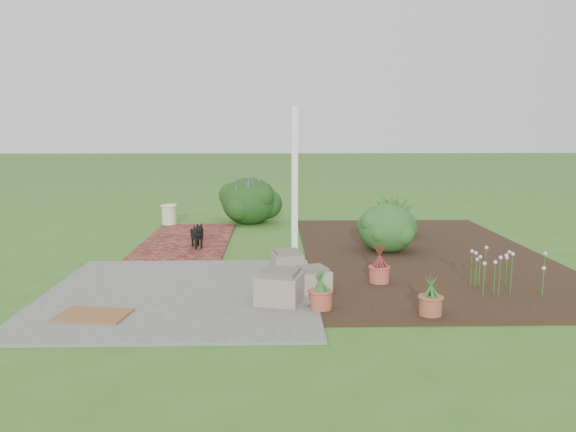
{
  "coord_description": "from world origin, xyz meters",
  "views": [
    {
      "loc": [
        -0.02,
        -8.84,
        2.15
      ],
      "look_at": [
        0.2,
        0.4,
        0.7
      ],
      "focal_mm": 35.0,
      "sensor_mm": 36.0,
      "label": 1
    }
  ],
  "objects_px": {
    "black_dog": "(197,234)",
    "evergreen_shrub": "(387,227)",
    "cream_ceramic_urn": "(169,215)",
    "stone_trough_near": "(279,288)"
  },
  "relations": [
    {
      "from": "stone_trough_near",
      "to": "evergreen_shrub",
      "type": "distance_m",
      "value": 3.48
    },
    {
      "from": "stone_trough_near",
      "to": "black_dog",
      "type": "height_order",
      "value": "black_dog"
    },
    {
      "from": "black_dog",
      "to": "evergreen_shrub",
      "type": "xyz_separation_m",
      "value": [
        3.33,
        -0.27,
        0.16
      ]
    },
    {
      "from": "stone_trough_near",
      "to": "evergreen_shrub",
      "type": "xyz_separation_m",
      "value": [
        1.89,
        2.91,
        0.24
      ]
    },
    {
      "from": "stone_trough_near",
      "to": "evergreen_shrub",
      "type": "relative_size",
      "value": 0.51
    },
    {
      "from": "black_dog",
      "to": "cream_ceramic_urn",
      "type": "xyz_separation_m",
      "value": [
        -0.96,
        2.5,
        -0.05
      ]
    },
    {
      "from": "stone_trough_near",
      "to": "evergreen_shrub",
      "type": "bearing_deg",
      "value": 56.92
    },
    {
      "from": "black_dog",
      "to": "evergreen_shrub",
      "type": "height_order",
      "value": "evergreen_shrub"
    },
    {
      "from": "cream_ceramic_urn",
      "to": "stone_trough_near",
      "type": "bearing_deg",
      "value": -67.15
    },
    {
      "from": "black_dog",
      "to": "stone_trough_near",
      "type": "bearing_deg",
      "value": -87.42
    }
  ]
}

